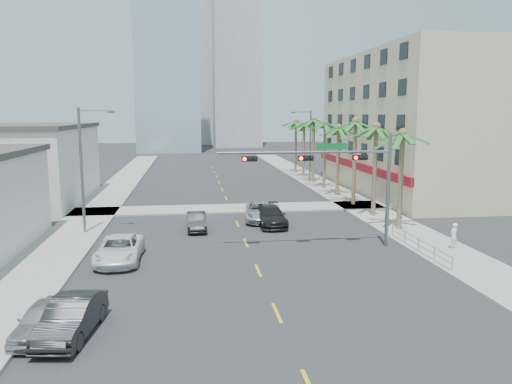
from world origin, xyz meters
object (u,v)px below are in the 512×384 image
(traffic_signal_mast, at_px, (341,170))
(car_parked_mid, at_px, (71,317))
(car_parked_near, at_px, (43,320))
(car_lane_center, at_px, (261,212))
(car_lane_right, at_px, (271,216))
(car_parked_far, at_px, (119,249))
(pedestrian, at_px, (454,236))
(car_lane_left, at_px, (196,221))

(traffic_signal_mast, bearing_deg, car_parked_mid, -141.84)
(car_parked_near, bearing_deg, car_parked_mid, -0.92)
(car_parked_near, xyz_separation_m, car_lane_center, (11.40, 19.92, 0.08))
(car_parked_near, distance_m, car_lane_right, 21.64)
(car_parked_near, bearing_deg, car_parked_far, 86.58)
(car_parked_far, xyz_separation_m, pedestrian, (20.57, -0.38, 0.23))
(car_parked_far, bearing_deg, pedestrian, -0.12)
(car_parked_near, xyz_separation_m, car_parked_far, (1.60, 9.74, 0.07))
(car_parked_far, distance_m, car_lane_left, 8.79)
(traffic_signal_mast, distance_m, car_lane_right, 8.91)
(traffic_signal_mast, bearing_deg, car_lane_left, 145.04)
(car_parked_far, bearing_deg, car_lane_left, 59.50)
(car_parked_near, xyz_separation_m, car_lane_right, (11.94, 18.04, 0.08))
(car_parked_far, height_order, car_lane_center, car_lane_center)
(car_lane_left, bearing_deg, car_parked_mid, -107.57)
(traffic_signal_mast, height_order, car_parked_far, traffic_signal_mast)
(traffic_signal_mast, xyz_separation_m, car_lane_left, (-9.00, 6.29, -4.41))
(car_parked_mid, distance_m, car_lane_left, 18.10)
(car_lane_center, xyz_separation_m, car_lane_right, (0.54, -1.88, 0.00))
(pedestrian, bearing_deg, car_parked_far, -25.50)
(car_parked_far, relative_size, car_lane_center, 0.99)
(traffic_signal_mast, bearing_deg, pedestrian, -12.77)
(car_lane_right, bearing_deg, car_parked_mid, -119.78)
(car_parked_mid, height_order, car_parked_far, car_parked_mid)
(car_lane_left, xyz_separation_m, car_lane_right, (5.76, 0.80, 0.09))
(car_parked_near, height_order, car_parked_far, car_parked_far)
(car_parked_near, xyz_separation_m, car_lane_left, (6.18, 17.24, -0.01))
(car_lane_center, bearing_deg, car_lane_left, -145.84)
(car_lane_left, distance_m, car_lane_right, 5.81)
(car_parked_mid, bearing_deg, car_parked_far, 94.60)
(car_lane_center, distance_m, pedestrian, 15.08)
(car_parked_far, distance_m, car_lane_center, 14.13)
(car_lane_left, bearing_deg, car_lane_right, 6.69)
(car_lane_left, xyz_separation_m, car_lane_center, (5.22, 2.68, 0.08))
(car_parked_mid, xyz_separation_m, car_lane_left, (5.10, 17.37, -0.09))
(car_parked_near, height_order, pedestrian, pedestrian)
(traffic_signal_mast, relative_size, car_parked_mid, 2.45)
(car_parked_far, height_order, car_lane_left, car_parked_far)
(car_parked_near, relative_size, car_parked_far, 0.74)
(traffic_signal_mast, relative_size, car_lane_left, 2.79)
(car_parked_mid, bearing_deg, car_lane_right, 66.73)
(car_lane_right, bearing_deg, traffic_signal_mast, -64.35)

